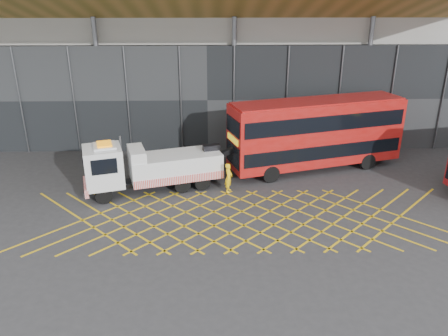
{
  "coord_description": "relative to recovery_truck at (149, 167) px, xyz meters",
  "views": [
    {
      "loc": [
        2.4,
        -21.28,
        11.58
      ],
      "look_at": [
        3.0,
        1.5,
        2.4
      ],
      "focal_mm": 35.0,
      "sensor_mm": 36.0,
      "label": 1
    }
  ],
  "objects": [
    {
      "name": "ground_plane",
      "position": [
        1.57,
        -3.83,
        -1.6
      ],
      "size": [
        120.0,
        120.0,
        0.0
      ],
      "primitive_type": "plane",
      "color": "#2C2C2F"
    },
    {
      "name": "road_markings",
      "position": [
        5.57,
        -3.83,
        -1.59
      ],
      "size": [
        24.76,
        7.16,
        0.01
      ],
      "color": "gold",
      "rests_on": "ground_plane"
    },
    {
      "name": "construction_building",
      "position": [
        3.49,
        14.56,
        7.38
      ],
      "size": [
        55.0,
        23.97,
        18.0
      ],
      "color": "gray",
      "rests_on": "ground_plane"
    },
    {
      "name": "recovery_truck",
      "position": [
        0.0,
        0.0,
        0.0
      ],
      "size": [
        9.85,
        4.67,
        3.46
      ],
      "rotation": [
        0.0,
        0.0,
        0.29
      ],
      "color": "black",
      "rests_on": "ground_plane"
    },
    {
      "name": "bus_towed",
      "position": [
        11.04,
        3.36,
        1.14
      ],
      "size": [
        12.36,
        6.1,
        4.92
      ],
      "rotation": [
        0.0,
        0.0,
        0.29
      ],
      "color": "#9E0F0C",
      "rests_on": "ground_plane"
    },
    {
      "name": "worker",
      "position": [
        4.91,
        -0.29,
        -0.67
      ],
      "size": [
        0.62,
        0.78,
        1.86
      ],
      "primitive_type": "imported",
      "rotation": [
        0.0,
        0.0,
        1.28
      ],
      "color": "yellow",
      "rests_on": "ground_plane"
    }
  ]
}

